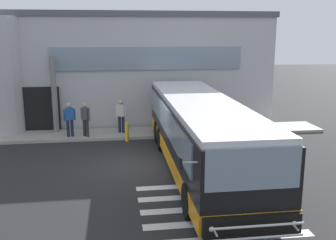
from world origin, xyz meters
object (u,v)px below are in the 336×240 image
object	(u,v)px
bus_main_foreground	(200,135)
entry_support_column	(54,94)
passenger_at_curb_edge	(121,115)
safety_bollard_yellow	(127,132)
passenger_by_doorway	(85,118)
passenger_near_column	(69,117)

from	to	relation	value
bus_main_foreground	entry_support_column	bearing A→B (deg)	135.36
passenger_at_curb_edge	safety_bollard_yellow	bearing A→B (deg)	-78.72
passenger_at_curb_edge	safety_bollard_yellow	distance (m)	1.33
entry_support_column	passenger_at_curb_edge	bearing A→B (deg)	-11.19
entry_support_column	passenger_by_doorway	size ratio (longest dim) A/B	2.31
passenger_at_curb_edge	passenger_by_doorway	bearing A→B (deg)	-163.06
entry_support_column	safety_bollard_yellow	distance (m)	4.29
passenger_near_column	passenger_at_curb_edge	distance (m)	2.55
passenger_at_curb_edge	safety_bollard_yellow	world-z (taller)	passenger_at_curb_edge
bus_main_foreground	safety_bollard_yellow	size ratio (longest dim) A/B	13.42
safety_bollard_yellow	bus_main_foreground	bearing A→B (deg)	-58.50
entry_support_column	bus_main_foreground	bearing A→B (deg)	-44.64
passenger_near_column	passenger_at_curb_edge	size ratio (longest dim) A/B	1.00
passenger_at_curb_edge	safety_bollard_yellow	xyz separation A→B (m)	(0.23, -1.15, -0.63)
passenger_by_doorway	passenger_at_curb_edge	bearing A→B (deg)	16.94
passenger_by_doorway	passenger_at_curb_edge	world-z (taller)	same
bus_main_foreground	passenger_by_doorway	world-z (taller)	bus_main_foreground
passenger_at_curb_edge	entry_support_column	bearing A→B (deg)	168.81
entry_support_column	passenger_by_doorway	world-z (taller)	entry_support_column
passenger_near_column	passenger_at_curb_edge	world-z (taller)	same
passenger_near_column	safety_bollard_yellow	world-z (taller)	passenger_near_column
passenger_by_doorway	entry_support_column	bearing A→B (deg)	142.89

